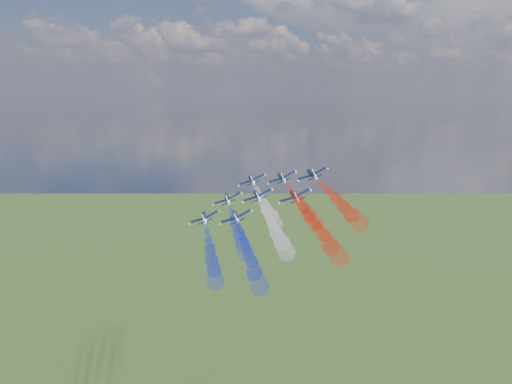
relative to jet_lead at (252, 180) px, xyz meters
The scene contains 16 objects.
jet_lead is the anchor object (origin of this frame).
trail_lead 26.37m from the jet_lead, 43.28° to the right, with size 4.26×41.45×4.26m, color white, non-canonical shape.
jet_inner_left 15.47m from the jet_lead, 82.93° to the right, with size 10.22×12.77×3.41m, color black, non-canonical shape.
trail_inner_left 39.48m from the jet_lead, 57.42° to the right, with size 4.26×41.45×4.26m, color #1828CD, non-canonical shape.
jet_inner_right 14.07m from the jet_lead, ahead, with size 10.22×12.77×3.41m, color black, non-canonical shape.
trail_inner_right 38.24m from the jet_lead, 30.63° to the right, with size 4.26×41.45×4.26m, color red, non-canonical shape.
jet_outer_left 28.12m from the jet_lead, 83.60° to the right, with size 10.22×12.77×3.41m, color black, non-canonical shape.
trail_outer_left 51.06m from the jet_lead, 63.72° to the right, with size 4.26×41.45×4.26m, color #1828CD, non-canonical shape.
jet_center_third 21.49m from the jet_lead, 46.45° to the right, with size 10.22×12.77×3.41m, color black, non-canonical shape.
trail_center_third 47.83m from the jet_lead, 44.70° to the right, with size 4.26×41.45×4.26m, color white, non-canonical shape.
jet_outer_right 27.66m from the jet_lead, ahead, with size 10.22×12.77×3.41m, color black, non-canonical shape.
trail_outer_right 51.00m from the jet_lead, 25.28° to the right, with size 4.26×41.45×4.26m, color red, non-canonical shape.
jet_rear_left 32.82m from the jet_lead, 59.22° to the right, with size 10.22×12.77×3.41m, color black, non-canonical shape.
trail_rear_left 58.59m from the jet_lead, 52.08° to the right, with size 4.26×41.45×4.26m, color #1828CD, non-canonical shape.
jet_rear_right 32.88m from the jet_lead, 28.78° to the right, with size 10.22×12.77×3.41m, color black, non-canonical shape.
trail_rear_right 58.71m from the jet_lead, 35.21° to the right, with size 4.26×41.45×4.26m, color red, non-canonical shape.
Camera 1 is at (126.69, -132.77, 176.05)m, focal length 39.27 mm.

